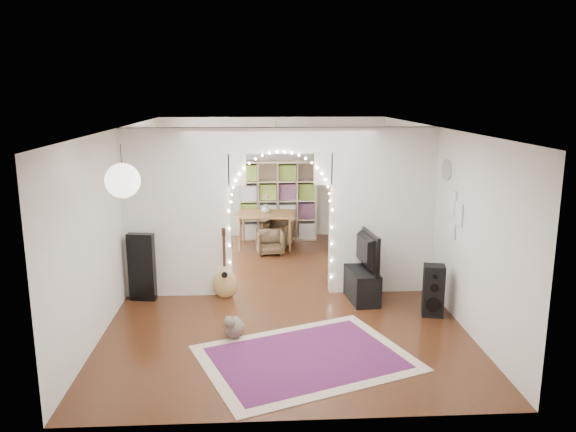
{
  "coord_description": "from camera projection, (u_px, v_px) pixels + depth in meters",
  "views": [
    {
      "loc": [
        -0.37,
        -8.81,
        3.23
      ],
      "look_at": [
        0.14,
        0.3,
        1.22
      ],
      "focal_mm": 35.0,
      "sensor_mm": 36.0,
      "label": 1
    }
  ],
  "objects": [
    {
      "name": "fairy_lights",
      "position": [
        281.0,
        201.0,
        8.85
      ],
      "size": [
        1.64,
        0.04,
        1.6
      ],
      "primitive_type": null,
      "color": "#FFEABF",
      "rests_on": "divider_wall"
    },
    {
      "name": "wall_left",
      "position": [
        123.0,
        214.0,
        8.88
      ],
      "size": [
        0.02,
        7.5,
        2.7
      ],
      "primitive_type": "cube",
      "color": "silver",
      "rests_on": "floor"
    },
    {
      "name": "ceiling",
      "position": [
        280.0,
        127.0,
        8.73
      ],
      "size": [
        5.0,
        7.5,
        0.02
      ],
      "primitive_type": "cube",
      "color": "white",
      "rests_on": "wall_back"
    },
    {
      "name": "wall_back",
      "position": [
        273.0,
        178.0,
        12.67
      ],
      "size": [
        5.0,
        0.02,
        2.7
      ],
      "primitive_type": "cube",
      "color": "silver",
      "rests_on": "floor"
    },
    {
      "name": "paper_lantern",
      "position": [
        123.0,
        181.0,
        6.38
      ],
      "size": [
        0.4,
        0.4,
        0.4
      ],
      "primitive_type": "sphere",
      "color": "white",
      "rests_on": "ceiling"
    },
    {
      "name": "picture_frames",
      "position": [
        454.0,
        214.0,
        8.15
      ],
      "size": [
        0.02,
        0.5,
        0.7
      ],
      "primitive_type": null,
      "color": "white",
      "rests_on": "wall_right"
    },
    {
      "name": "acoustic_guitar",
      "position": [
        225.0,
        273.0,
        8.92
      ],
      "size": [
        0.39,
        0.14,
        0.98
      ],
      "rotation": [
        0.0,
        0.0,
        -0.01
      ],
      "color": "tan",
      "rests_on": "floor"
    },
    {
      "name": "flower_vase",
      "position": [
        266.0,
        208.0,
        11.78
      ],
      "size": [
        0.2,
        0.2,
        0.19
      ],
      "primitive_type": "imported",
      "rotation": [
        0.0,
        0.0,
        -0.1
      ],
      "color": "silver",
      "rests_on": "dining_table"
    },
    {
      "name": "divider_wall",
      "position": [
        280.0,
        207.0,
        9.0
      ],
      "size": [
        5.0,
        0.2,
        2.7
      ],
      "color": "silver",
      "rests_on": "floor"
    },
    {
      "name": "tv",
      "position": [
        361.0,
        250.0,
        8.84
      ],
      "size": [
        0.25,
        1.08,
        0.62
      ],
      "primitive_type": "imported",
      "rotation": [
        0.0,
        0.0,
        1.67
      ],
      "color": "black",
      "rests_on": "media_console"
    },
    {
      "name": "tabby_cat",
      "position": [
        234.0,
        326.0,
        7.53
      ],
      "size": [
        0.36,
        0.58,
        0.38
      ],
      "rotation": [
        0.0,
        0.0,
        -0.34
      ],
      "color": "brown",
      "rests_on": "floor"
    },
    {
      "name": "wall_right",
      "position": [
        433.0,
        210.0,
        9.16
      ],
      "size": [
        0.02,
        7.5,
        2.7
      ],
      "primitive_type": "cube",
      "color": "silver",
      "rests_on": "floor"
    },
    {
      "name": "media_console",
      "position": [
        360.0,
        283.0,
        8.96
      ],
      "size": [
        0.5,
        1.03,
        0.5
      ],
      "primitive_type": "cube",
      "rotation": [
        0.0,
        0.0,
        0.1
      ],
      "color": "black",
      "rests_on": "floor"
    },
    {
      "name": "window",
      "position": [
        146.0,
        186.0,
        10.61
      ],
      "size": [
        0.04,
        1.2,
        1.4
      ],
      "primitive_type": "cube",
      "color": "white",
      "rests_on": "wall_left"
    },
    {
      "name": "area_rug",
      "position": [
        306.0,
        358.0,
        6.97
      ],
      "size": [
        2.99,
        2.64,
        0.02
      ],
      "primitive_type": "cube",
      "rotation": [
        0.0,
        0.0,
        0.37
      ],
      "color": "maroon",
      "rests_on": "floor"
    },
    {
      "name": "wall_front",
      "position": [
        297.0,
        294.0,
        5.36
      ],
      "size": [
        5.0,
        0.02,
        2.7
      ],
      "primitive_type": "cube",
      "color": "silver",
      "rests_on": "floor"
    },
    {
      "name": "guitar_case",
      "position": [
        142.0,
        267.0,
        8.83
      ],
      "size": [
        0.43,
        0.2,
        1.08
      ],
      "primitive_type": "cube",
      "rotation": [
        0.0,
        0.0,
        -0.17
      ],
      "color": "black",
      "rests_on": "floor"
    },
    {
      "name": "wall_clock",
      "position": [
        447.0,
        170.0,
        8.41
      ],
      "size": [
        0.03,
        0.31,
        0.31
      ],
      "primitive_type": "cylinder",
      "rotation": [
        0.0,
        1.57,
        0.0
      ],
      "color": "white",
      "rests_on": "wall_right"
    },
    {
      "name": "dining_chair_left",
      "position": [
        270.0,
        242.0,
        11.42
      ],
      "size": [
        0.58,
        0.59,
        0.49
      ],
      "primitive_type": "imported",
      "rotation": [
        0.0,
        0.0,
        0.1
      ],
      "color": "brown",
      "rests_on": "floor"
    },
    {
      "name": "dining_table",
      "position": [
        266.0,
        216.0,
        11.82
      ],
      "size": [
        1.28,
        0.92,
        0.76
      ],
      "rotation": [
        0.0,
        0.0,
        -0.1
      ],
      "color": "brown",
      "rests_on": "floor"
    },
    {
      "name": "bookcase",
      "position": [
        278.0,
        200.0,
        12.54
      ],
      "size": [
        1.74,
        0.53,
        1.76
      ],
      "primitive_type": "cube",
      "rotation": [
        0.0,
        0.0,
        -0.06
      ],
      "color": "beige",
      "rests_on": "floor"
    },
    {
      "name": "floor",
      "position": [
        281.0,
        291.0,
        9.31
      ],
      "size": [
        7.5,
        7.5,
        0.0
      ],
      "primitive_type": "plane",
      "color": "black",
      "rests_on": "ground"
    },
    {
      "name": "ceiling_fan",
      "position": [
        276.0,
        137.0,
        10.74
      ],
      "size": [
        1.1,
        1.1,
        0.3
      ],
      "primitive_type": null,
      "color": "#B3773B",
      "rests_on": "ceiling"
    },
    {
      "name": "dining_chair_right",
      "position": [
        279.0,
        233.0,
        12.1
      ],
      "size": [
        0.76,
        0.77,
        0.54
      ],
      "primitive_type": "imported",
      "rotation": [
        0.0,
        0.0,
        -0.39
      ],
      "color": "brown",
      "rests_on": "floor"
    },
    {
      "name": "floor_speaker",
      "position": [
        433.0,
        291.0,
        8.23
      ],
      "size": [
        0.35,
        0.32,
        0.77
      ],
      "rotation": [
        0.0,
        0.0,
        -0.22
      ],
      "color": "black",
      "rests_on": "floor"
    }
  ]
}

